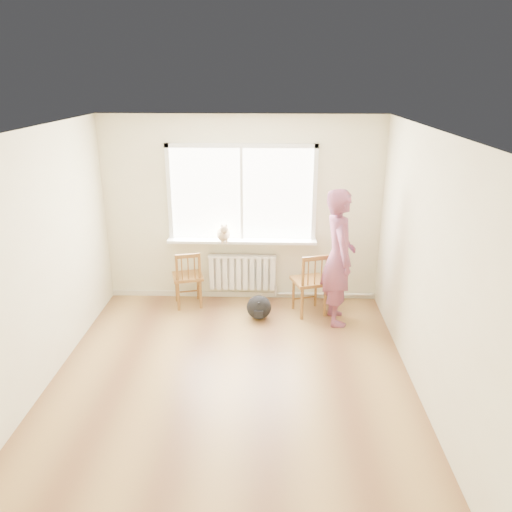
# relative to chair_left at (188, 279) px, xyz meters

# --- Properties ---
(floor) EXTENTS (4.50, 4.50, 0.00)m
(floor) POSITION_rel_chair_left_xyz_m (0.77, -1.89, -0.43)
(floor) COLOR #A57A43
(floor) RESTS_ON ground
(ceiling) EXTENTS (4.50, 4.50, 0.00)m
(ceiling) POSITION_rel_chair_left_xyz_m (0.77, -1.89, 2.27)
(ceiling) COLOR white
(ceiling) RESTS_ON back_wall
(back_wall) EXTENTS (4.00, 0.01, 2.70)m
(back_wall) POSITION_rel_chair_left_xyz_m (0.77, 0.36, 0.92)
(back_wall) COLOR beige
(back_wall) RESTS_ON ground
(window) EXTENTS (2.12, 0.05, 1.42)m
(window) POSITION_rel_chair_left_xyz_m (0.77, 0.34, 1.23)
(window) COLOR white
(window) RESTS_ON back_wall
(windowsill) EXTENTS (2.15, 0.22, 0.04)m
(windowsill) POSITION_rel_chair_left_xyz_m (0.77, 0.25, 0.50)
(windowsill) COLOR white
(windowsill) RESTS_ON back_wall
(radiator) EXTENTS (1.00, 0.12, 0.55)m
(radiator) POSITION_rel_chair_left_xyz_m (0.77, 0.27, 0.01)
(radiator) COLOR white
(radiator) RESTS_ON back_wall
(heating_pipe) EXTENTS (1.40, 0.04, 0.04)m
(heating_pipe) POSITION_rel_chair_left_xyz_m (2.02, 0.30, -0.35)
(heating_pipe) COLOR silver
(heating_pipe) RESTS_ON back_wall
(baseboard) EXTENTS (4.00, 0.03, 0.08)m
(baseboard) POSITION_rel_chair_left_xyz_m (0.77, 0.35, -0.39)
(baseboard) COLOR beige
(baseboard) RESTS_ON ground
(chair_left) EXTENTS (0.51, 0.50, 0.85)m
(chair_left) POSITION_rel_chair_left_xyz_m (0.00, 0.00, 0.00)
(chair_left) COLOR brown
(chair_left) RESTS_ON floor
(chair_right) EXTENTS (0.56, 0.55, 0.91)m
(chair_right) POSITION_rel_chair_left_xyz_m (1.75, -0.20, 0.03)
(chair_right) COLOR brown
(chair_right) RESTS_ON floor
(person) EXTENTS (0.51, 0.71, 1.84)m
(person) POSITION_rel_chair_left_xyz_m (2.09, -0.39, 0.49)
(person) COLOR #C24070
(person) RESTS_ON floor
(cat) EXTENTS (0.24, 0.44, 0.30)m
(cat) POSITION_rel_chair_left_xyz_m (0.51, 0.16, 0.64)
(cat) COLOR #D3B88F
(cat) RESTS_ON windowsill
(backpack) EXTENTS (0.41, 0.36, 0.34)m
(backpack) POSITION_rel_chair_left_xyz_m (1.03, -0.37, -0.26)
(backpack) COLOR black
(backpack) RESTS_ON floor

